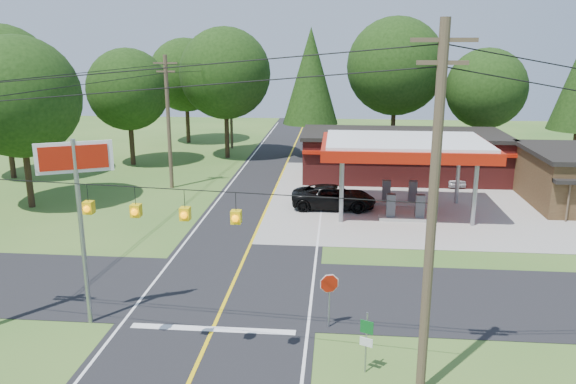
# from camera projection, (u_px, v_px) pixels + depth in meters

# --- Properties ---
(ground) EXTENTS (120.00, 120.00, 0.00)m
(ground) POSITION_uv_depth(u_px,v_px,m) (230.00, 290.00, 25.33)
(ground) COLOR #325D21
(ground) RESTS_ON ground
(main_highway) EXTENTS (8.00, 120.00, 0.02)m
(main_highway) POSITION_uv_depth(u_px,v_px,m) (230.00, 290.00, 25.33)
(main_highway) COLOR black
(main_highway) RESTS_ON ground
(cross_road) EXTENTS (70.00, 7.00, 0.02)m
(cross_road) POSITION_uv_depth(u_px,v_px,m) (230.00, 290.00, 25.33)
(cross_road) COLOR black
(cross_road) RESTS_ON ground
(lane_center_yellow) EXTENTS (0.15, 110.00, 0.00)m
(lane_center_yellow) POSITION_uv_depth(u_px,v_px,m) (230.00, 290.00, 25.33)
(lane_center_yellow) COLOR yellow
(lane_center_yellow) RESTS_ON main_highway
(gas_canopy) EXTENTS (10.60, 7.40, 4.88)m
(gas_canopy) POSITION_uv_depth(u_px,v_px,m) (405.00, 149.00, 35.97)
(gas_canopy) COLOR gray
(gas_canopy) RESTS_ON ground
(convenience_store) EXTENTS (16.40, 7.55, 3.80)m
(convenience_store) POSITION_uv_depth(u_px,v_px,m) (402.00, 155.00, 46.09)
(convenience_store) COLOR maroon
(convenience_store) RESTS_ON ground
(utility_pole_near_right) EXTENTS (1.80, 0.30, 11.50)m
(utility_pole_near_right) POSITION_uv_depth(u_px,v_px,m) (432.00, 215.00, 16.41)
(utility_pole_near_right) COLOR #473828
(utility_pole_near_right) RESTS_ON ground
(utility_pole_far_left) EXTENTS (1.80, 0.30, 10.00)m
(utility_pole_far_left) POSITION_uv_depth(u_px,v_px,m) (168.00, 120.00, 42.01)
(utility_pole_far_left) COLOR #473828
(utility_pole_far_left) RESTS_ON ground
(utility_pole_north) EXTENTS (0.30, 0.30, 9.50)m
(utility_pole_north) POSITION_uv_depth(u_px,v_px,m) (231.00, 103.00, 58.36)
(utility_pole_north) COLOR #473828
(utility_pole_north) RESTS_ON ground
(overhead_beacons) EXTENTS (17.04, 2.04, 1.03)m
(overhead_beacons) POSITION_uv_depth(u_px,v_px,m) (159.00, 191.00, 18.05)
(overhead_beacons) COLOR black
(overhead_beacons) RESTS_ON ground
(treeline_backdrop) EXTENTS (70.27, 51.59, 13.30)m
(treeline_backdrop) POSITION_uv_depth(u_px,v_px,m) (292.00, 85.00, 46.44)
(treeline_backdrop) COLOR #332316
(treeline_backdrop) RESTS_ON ground
(suv_car) EXTENTS (5.67, 5.67, 1.56)m
(suv_car) POSITION_uv_depth(u_px,v_px,m) (334.00, 197.00, 37.70)
(suv_car) COLOR black
(suv_car) RESTS_ON ground
(sedan_car) EXTENTS (3.97, 3.97, 1.22)m
(sedan_car) POSITION_uv_depth(u_px,v_px,m) (452.00, 177.00, 44.20)
(sedan_car) COLOR white
(sedan_car) RESTS_ON ground
(big_stop_sign) EXTENTS (2.53, 1.22, 7.41)m
(big_stop_sign) POSITION_uv_depth(u_px,v_px,m) (77.00, 188.00, 21.02)
(big_stop_sign) COLOR gray
(big_stop_sign) RESTS_ON ground
(octagonal_stop_sign) EXTENTS (0.76, 0.30, 2.26)m
(octagonal_stop_sign) POSITION_uv_depth(u_px,v_px,m) (329.00, 288.00, 21.61)
(octagonal_stop_sign) COLOR gray
(octagonal_stop_sign) RESTS_ON ground
(route_sign_post) EXTENTS (0.43, 0.21, 2.22)m
(route_sign_post) POSITION_uv_depth(u_px,v_px,m) (366.00, 337.00, 18.69)
(route_sign_post) COLOR gray
(route_sign_post) RESTS_ON ground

